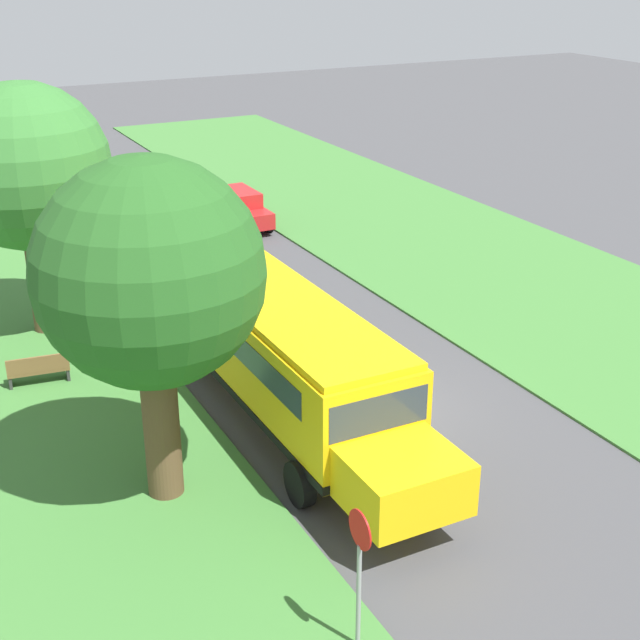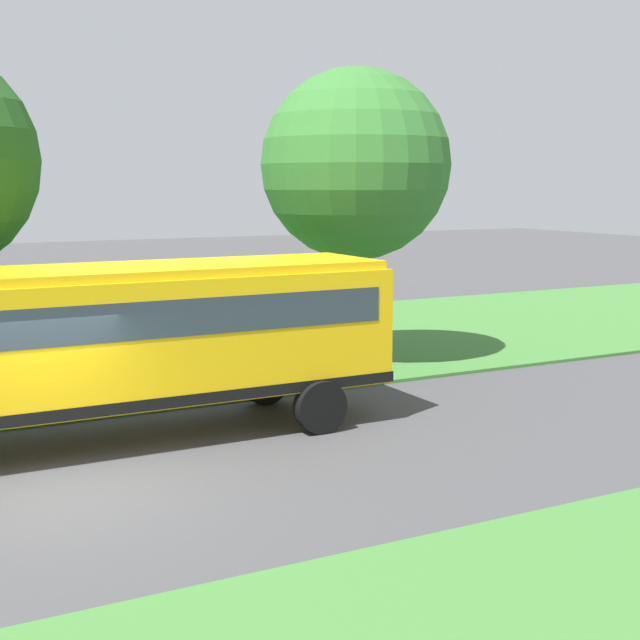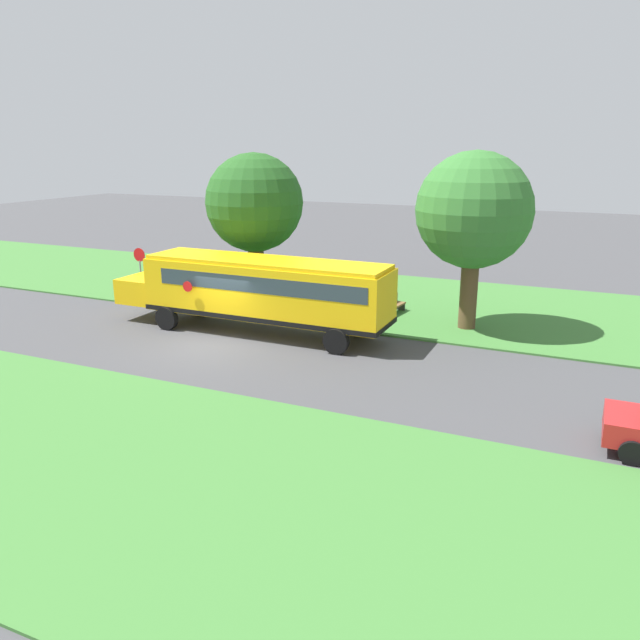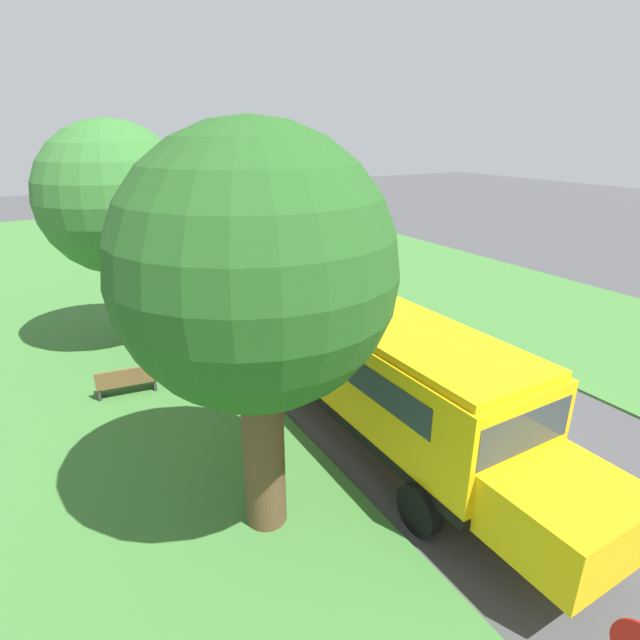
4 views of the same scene
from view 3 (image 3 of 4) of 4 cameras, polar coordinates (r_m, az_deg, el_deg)
ground_plane at (r=25.10m, az=-10.08°, el=-2.31°), size 120.00×120.00×0.00m
grass_verge at (r=33.49m, az=-0.48°, el=2.58°), size 12.00×80.00×0.08m
grass_far_side at (r=18.90m, az=-25.72°, el=-9.77°), size 10.00×80.00×0.07m
school_bus at (r=26.00m, az=-5.51°, el=2.90°), size 2.84×12.42×3.16m
oak_tree_beside_bus at (r=29.74m, az=-5.76°, el=10.69°), size 4.57×4.57×7.34m
oak_tree_roadside_mid at (r=26.79m, az=13.96°, el=9.55°), size 4.80×4.80×7.49m
stop_sign at (r=32.43m, az=-16.11°, el=4.59°), size 0.08×0.68×2.74m
park_bench at (r=29.20m, az=6.66°, el=1.37°), size 1.65×0.70×0.92m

